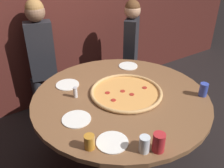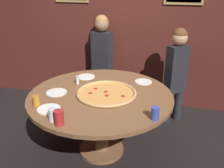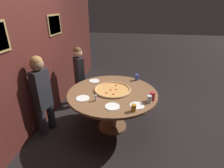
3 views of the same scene
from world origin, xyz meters
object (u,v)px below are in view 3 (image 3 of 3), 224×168
object	(u,v)px
condiment_shaker	(96,98)
diner_side_left	(79,73)
diner_far_right	(42,91)
white_plate_left_side	(94,81)
dining_table	(112,99)
drink_cup_far_right	(152,96)
drink_cup_centre_back	(134,108)
drink_cup_far_left	(149,99)
white_plate_right_side	(137,106)
giant_pizza	(113,90)
white_plate_near_front	(112,106)
drink_cup_near_left	(137,77)
white_plate_far_back	(83,98)

from	to	relation	value
condiment_shaker	diner_side_left	xyz separation A→B (m)	(1.13, 0.68, -0.04)
diner_far_right	condiment_shaker	bearing A→B (deg)	102.16
white_plate_left_side	diner_side_left	size ratio (longest dim) A/B	0.15
diner_far_right	white_plate_left_side	bearing A→B (deg)	149.37
dining_table	white_plate_left_side	world-z (taller)	white_plate_left_side
condiment_shaker	diner_far_right	distance (m)	0.94
drink_cup_far_right	condiment_shaker	size ratio (longest dim) A/B	1.39
white_plate_left_side	drink_cup_centre_back	bearing A→B (deg)	-138.43
drink_cup_far_right	drink_cup_far_left	size ratio (longest dim) A/B	1.14
white_plate_left_side	white_plate_right_side	xyz separation A→B (m)	(-0.79, -0.88, 0.00)
diner_side_left	dining_table	bearing A→B (deg)	6.65
drink_cup_centre_back	white_plate_right_side	bearing A→B (deg)	-15.65
diner_side_left	giant_pizza	bearing A→B (deg)	8.80
dining_table	condiment_shaker	bearing A→B (deg)	148.61
drink_cup_far_right	drink_cup_centre_back	world-z (taller)	drink_cup_far_right
drink_cup_far_right	white_plate_near_front	distance (m)	0.66
drink_cup_far_left	condiment_shaker	xyz separation A→B (m)	(-0.08, 0.82, -0.01)
drink_cup_far_left	white_plate_left_side	distance (m)	1.25
giant_pizza	drink_cup_far_left	distance (m)	0.71
giant_pizza	drink_cup_near_left	size ratio (longest dim) A/B	5.40
white_plate_far_back	diner_side_left	bearing A→B (deg)	22.34
white_plate_right_side	diner_side_left	size ratio (longest dim) A/B	0.17
giant_pizza	white_plate_right_side	world-z (taller)	giant_pizza
white_plate_near_front	white_plate_left_side	size ratio (longest dim) A/B	1.10
drink_cup_near_left	white_plate_near_front	size ratio (longest dim) A/B	0.53
diner_side_left	diner_far_right	world-z (taller)	diner_far_right
dining_table	white_plate_right_side	bearing A→B (deg)	-131.10
drink_cup_near_left	white_plate_right_side	distance (m)	0.99
drink_cup_centre_back	diner_far_right	xyz separation A→B (m)	(0.24, 1.55, 0.01)
white_plate_left_side	diner_side_left	bearing A→B (deg)	49.66
dining_table	white_plate_left_side	xyz separation A→B (m)	(0.41, 0.44, 0.14)
drink_cup_far_right	drink_cup_far_left	bearing A→B (deg)	151.63
drink_cup_far_right	white_plate_far_back	xyz separation A→B (m)	(-0.14, 1.10, -0.06)
dining_table	drink_cup_centre_back	world-z (taller)	drink_cup_centre_back
dining_table	white_plate_far_back	bearing A→B (deg)	125.42
drink_cup_far_right	drink_cup_centre_back	distance (m)	0.45
dining_table	drink_cup_near_left	distance (m)	0.75
drink_cup_far_left	condiment_shaker	distance (m)	0.83
white_plate_near_front	white_plate_far_back	xyz separation A→B (m)	(0.16, 0.51, 0.00)
giant_pizza	condiment_shaker	bearing A→B (deg)	153.91
condiment_shaker	drink_cup_near_left	bearing A→B (deg)	-32.24
drink_cup_near_left	white_plate_right_side	world-z (taller)	drink_cup_near_left
white_plate_near_front	white_plate_far_back	bearing A→B (deg)	72.37
drink_cup_centre_back	white_plate_right_side	world-z (taller)	drink_cup_centre_back
dining_table	giant_pizza	distance (m)	0.16
diner_side_left	white_plate_left_side	bearing A→B (deg)	7.99
white_plate_left_side	condiment_shaker	bearing A→B (deg)	-162.70
white_plate_right_side	condiment_shaker	distance (m)	0.65
condiment_shaker	giant_pizza	bearing A→B (deg)	-26.09
drink_cup_far_right	white_plate_left_side	distance (m)	1.25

